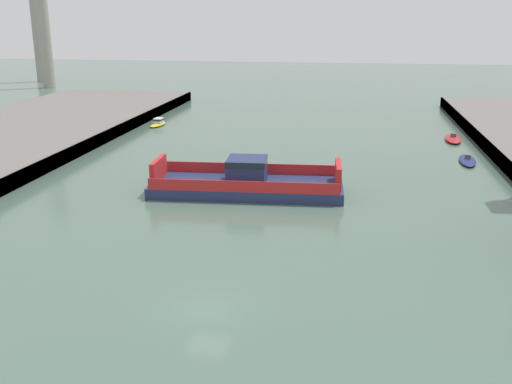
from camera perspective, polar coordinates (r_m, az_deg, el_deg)
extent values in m
plane|color=#4C6656|center=(36.52, -4.76, -11.36)|extent=(400.00, 400.00, 0.00)
cube|color=#423D38|center=(63.56, -23.45, 0.48)|extent=(0.30, 140.00, 1.72)
cube|color=navy|center=(59.16, -0.89, 0.45)|extent=(19.59, 8.24, 1.10)
cube|color=red|center=(62.22, -0.52, 2.32)|extent=(18.41, 1.20, 1.10)
cube|color=red|center=(55.51, -1.32, 0.52)|extent=(18.41, 1.20, 1.10)
cube|color=navy|center=(58.68, -0.90, 2.13)|extent=(4.06, 4.14, 2.50)
cube|color=black|center=(58.46, -0.90, 2.99)|extent=(4.11, 4.18, 0.60)
cube|color=red|center=(58.38, 8.02, 1.74)|extent=(0.79, 5.01, 2.20)
cube|color=red|center=(60.44, -9.50, 2.19)|extent=(0.79, 5.01, 2.20)
ellipsoid|color=red|center=(88.95, 18.68, 4.94)|extent=(2.65, 6.82, 0.56)
cube|color=#4C4C51|center=(88.85, 18.71, 5.27)|extent=(0.79, 0.45, 0.50)
ellipsoid|color=navy|center=(76.28, 19.93, 2.91)|extent=(2.49, 6.72, 0.43)
cube|color=#4C4C51|center=(76.18, 19.96, 3.25)|extent=(0.70, 0.46, 0.50)
ellipsoid|color=yellow|center=(97.34, -9.56, 6.51)|extent=(2.09, 5.06, 0.44)
cube|color=silver|center=(97.57, -9.49, 6.91)|extent=(1.33, 1.82, 0.79)
cube|color=black|center=(97.56, -9.49, 6.96)|extent=(1.36, 1.87, 0.24)
cylinder|color=#9E998E|center=(172.38, -20.59, 16.25)|extent=(3.54, 3.54, 37.29)
cylinder|color=#9E998E|center=(156.66, -20.10, 15.82)|extent=(2.89, 2.89, 34.38)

